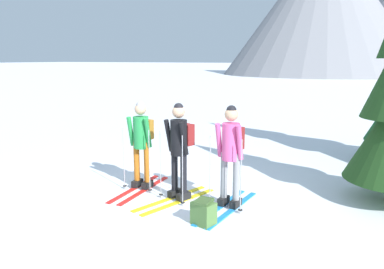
{
  "coord_description": "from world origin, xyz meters",
  "views": [
    {
      "loc": [
        3.21,
        -5.53,
        2.38
      ],
      "look_at": [
        0.24,
        0.42,
        1.05
      ],
      "focal_mm": 35.57,
      "sensor_mm": 36.0,
      "label": 1
    }
  ],
  "objects_px": {
    "backpack_on_snow_front": "(204,212)",
    "skier_in_black": "(179,146)",
    "skier_in_green": "(142,141)",
    "skier_in_pink": "(231,151)"
  },
  "relations": [
    {
      "from": "skier_in_green",
      "to": "skier_in_black",
      "type": "height_order",
      "value": "skier_in_black"
    },
    {
      "from": "backpack_on_snow_front",
      "to": "skier_in_black",
      "type": "bearing_deg",
      "value": 136.79
    },
    {
      "from": "skier_in_black",
      "to": "backpack_on_snow_front",
      "type": "distance_m",
      "value": 1.33
    },
    {
      "from": "skier_in_green",
      "to": "backpack_on_snow_front",
      "type": "distance_m",
      "value": 2.07
    },
    {
      "from": "skier_in_black",
      "to": "skier_in_pink",
      "type": "distance_m",
      "value": 0.9
    },
    {
      "from": "skier_in_black",
      "to": "backpack_on_snow_front",
      "type": "height_order",
      "value": "skier_in_black"
    },
    {
      "from": "skier_in_black",
      "to": "backpack_on_snow_front",
      "type": "bearing_deg",
      "value": -43.21
    },
    {
      "from": "skier_in_green",
      "to": "backpack_on_snow_front",
      "type": "relative_size",
      "value": 4.38
    },
    {
      "from": "skier_in_green",
      "to": "skier_in_black",
      "type": "relative_size",
      "value": 1.0
    },
    {
      "from": "skier_in_black",
      "to": "skier_in_pink",
      "type": "relative_size",
      "value": 0.96
    }
  ]
}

